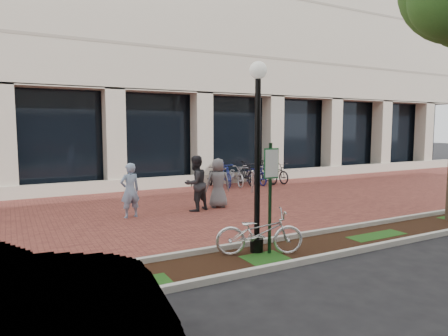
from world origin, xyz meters
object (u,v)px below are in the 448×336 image
pedestrian_mid (196,183)px  pedestrian_right (218,183)px  parking_sign (271,184)px  locked_bicycle (259,232)px  lamppost (258,146)px  pedestrian_left (130,190)px  bike_rack_cluster (246,174)px  bollard (252,181)px

pedestrian_mid → pedestrian_right: (0.87, 0.14, -0.06)m
parking_sign → pedestrian_mid: parking_sign is taller
pedestrian_right → locked_bicycle: bearing=87.8°
lamppost → pedestrian_left: size_ratio=2.46×
locked_bicycle → bike_rack_cluster: (5.03, 8.70, 0.04)m
lamppost → bike_rack_cluster: size_ratio=0.93×
parking_sign → bike_rack_cluster: 10.04m
locked_bicycle → bollard: (4.11, 6.72, -0.00)m
pedestrian_mid → bollard: pedestrian_mid is taller
lamppost → pedestrian_mid: (0.61, 4.45, -1.37)m
parking_sign → bike_rack_cluster: (4.80, 8.76, -0.97)m
lamppost → bollard: lamppost is taller
locked_bicycle → bike_rack_cluster: bearing=-6.0°
lamppost → bollard: (4.06, 6.54, -1.77)m
pedestrian_mid → bollard: bearing=-169.2°
pedestrian_left → pedestrian_mid: (2.07, -0.04, 0.07)m
bollard → bike_rack_cluster: size_ratio=0.22×
lamppost → pedestrian_mid: size_ratio=2.26×
pedestrian_left → lamppost: bearing=99.2°
pedestrian_right → bollard: size_ratio=1.75×
pedestrian_right → pedestrian_mid: bearing=24.7°
lamppost → bollard: size_ratio=4.24×
pedestrian_right → bike_rack_cluster: (3.49, 3.94, -0.30)m
pedestrian_left → bollard: bearing=-168.5°
lamppost → pedestrian_mid: 4.70m
bollard → pedestrian_right: bearing=-142.9°
lamppost → locked_bicycle: size_ratio=2.18×
bike_rack_cluster → pedestrian_mid: bearing=-128.6°
lamppost → parking_sign: bearing=-53.1°
parking_sign → lamppost: bearing=129.6°
lamppost → bike_rack_cluster: 10.02m
pedestrian_left → pedestrian_right: pedestrian_right is taller
parking_sign → pedestrian_mid: 4.74m
locked_bicycle → pedestrian_left: bearing=40.8°
parking_sign → locked_bicycle: 1.03m
parking_sign → locked_bicycle: parking_sign is taller
pedestrian_mid → bike_rack_cluster: size_ratio=0.41×
locked_bicycle → lamppost: bearing=7.0°
bollard → pedestrian_mid: bearing=-148.8°
bike_rack_cluster → bollard: bearing=-106.4°
pedestrian_left → pedestrian_right: bearing=173.1°
pedestrian_mid → pedestrian_right: pedestrian_mid is taller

